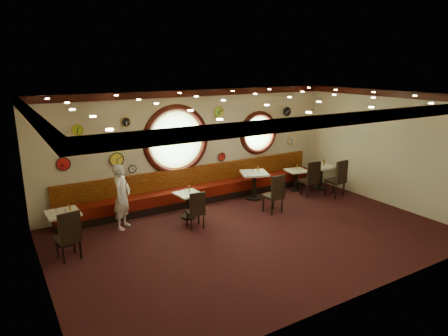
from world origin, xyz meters
TOP-DOWN VIEW (x-y plane):
  - floor at (0.00, 0.00)m, footprint 9.00×6.00m
  - ceiling at (0.00, 0.00)m, footprint 9.00×6.00m
  - wall_back at (0.00, 3.00)m, footprint 9.00×0.02m
  - wall_front at (0.00, -3.00)m, footprint 9.00×0.02m
  - wall_left at (-4.50, 0.00)m, footprint 0.02×6.00m
  - wall_right at (4.50, 0.00)m, footprint 0.02×6.00m
  - molding_back at (0.00, 2.95)m, footprint 9.00×0.10m
  - molding_front at (0.00, -2.95)m, footprint 9.00×0.10m
  - molding_left at (-4.45, 0.00)m, footprint 0.10×6.00m
  - molding_right at (4.45, 0.00)m, footprint 0.10×6.00m
  - banquette_base at (0.00, 2.72)m, footprint 8.00×0.55m
  - banquette_seat at (0.00, 2.72)m, footprint 8.00×0.55m
  - banquette_back at (0.00, 2.94)m, footprint 8.00×0.10m
  - porthole_left_glass at (-0.60, 3.00)m, footprint 1.66×0.02m
  - porthole_left_frame at (-0.60, 2.98)m, footprint 1.98×0.18m
  - porthole_left_ring at (-0.60, 2.95)m, footprint 1.61×0.03m
  - porthole_right_glass at (2.20, 3.00)m, footprint 1.10×0.02m
  - porthole_right_frame at (2.20, 2.98)m, footprint 1.38×0.18m
  - porthole_right_ring at (2.20, 2.95)m, footprint 1.09×0.03m
  - wall_clock_0 at (3.55, 2.96)m, footprint 0.34×0.03m
  - wall_clock_1 at (-2.00, 2.96)m, footprint 0.24×0.03m
  - wall_clock_2 at (-1.90, 2.96)m, footprint 0.20×0.03m
  - wall_clock_3 at (3.30, 2.96)m, footprint 0.28×0.03m
  - wall_clock_4 at (-3.20, 2.96)m, footprint 0.26×0.03m
  - wall_clock_5 at (1.35, 2.96)m, footprint 0.22×0.03m
  - wall_clock_6 at (-2.30, 2.96)m, footprint 0.36×0.03m
  - wall_clock_7 at (-3.60, 2.96)m, footprint 0.32×0.03m
  - wall_clock_8 at (0.85, 2.96)m, footprint 0.24×0.03m
  - wall_clock_9 at (0.75, 2.96)m, footprint 0.30×0.03m
  - table_a at (-3.88, 1.80)m, footprint 0.71×0.71m
  - table_b at (-0.84, 1.79)m, footprint 0.67×0.67m
  - table_c at (1.49, 2.15)m, footprint 0.96×0.96m
  - table_d at (3.11, 2.15)m, footprint 0.71×0.71m
  - table_e at (3.90, 1.88)m, footprint 0.73×0.73m
  - chair_a at (-3.93, 0.94)m, footprint 0.51×0.51m
  - chair_b at (-0.99, 1.05)m, footprint 0.43×0.43m
  - chair_c at (1.29, 0.89)m, footprint 0.47×0.47m
  - chair_d at (3.08, 1.45)m, footprint 0.49×0.49m
  - chair_e at (3.73, 0.99)m, footprint 0.52×0.52m
  - condiment_a_salt at (-4.01, 1.87)m, footprint 0.03×0.03m
  - condiment_b_salt at (-0.88, 1.87)m, footprint 0.04×0.04m
  - condiment_c_salt at (1.41, 2.15)m, footprint 0.04×0.04m
  - condiment_d_salt at (3.00, 2.19)m, footprint 0.03×0.03m
  - condiment_a_pepper at (-3.83, 1.75)m, footprint 0.03×0.03m
  - condiment_b_pepper at (-0.81, 1.81)m, footprint 0.04×0.04m
  - condiment_c_pepper at (1.56, 2.05)m, footprint 0.03×0.03m
  - condiment_d_pepper at (3.13, 2.16)m, footprint 0.04×0.04m
  - condiment_a_bottle at (-3.73, 1.83)m, footprint 0.05×0.05m
  - condiment_b_bottle at (-0.76, 1.89)m, footprint 0.05×0.05m
  - condiment_c_bottle at (1.64, 2.18)m, footprint 0.05×0.05m
  - condiment_d_bottle at (3.19, 2.23)m, footprint 0.05×0.05m
  - condiment_e_salt at (3.87, 1.97)m, footprint 0.04×0.04m
  - condiment_e_pepper at (3.96, 1.87)m, footprint 0.03×0.03m
  - condiment_e_bottle at (4.05, 1.93)m, footprint 0.06×0.06m
  - waiter at (-2.49, 2.02)m, footprint 0.67×0.69m

SIDE VIEW (x-z plane):
  - floor at x=0.00m, z-range 0.00..0.00m
  - banquette_base at x=0.00m, z-range 0.00..0.20m
  - banquette_seat at x=0.00m, z-range 0.20..0.50m
  - table_d at x=3.11m, z-range 0.09..0.75m
  - table_b at x=-0.84m, z-range 0.09..0.77m
  - table_a at x=-3.88m, z-range 0.10..0.85m
  - table_e at x=3.90m, z-range 0.10..0.85m
  - table_c at x=1.49m, z-range 0.11..0.92m
  - chair_b at x=-0.99m, z-range 0.25..0.83m
  - chair_a at x=-3.93m, z-range 0.28..0.93m
  - chair_c at x=1.29m, z-range 0.28..0.94m
  - chair_d at x=3.08m, z-range 0.29..0.96m
  - chair_e at x=3.73m, z-range 0.30..1.00m
  - condiment_d_salt at x=3.00m, z-range 0.66..0.76m
  - condiment_d_pepper at x=3.13m, z-range 0.66..0.77m
  - condiment_b_salt at x=-0.88m, z-range 0.68..0.78m
  - condiment_b_pepper at x=-0.81m, z-range 0.68..0.79m
  - condiment_d_bottle at x=3.19m, z-range 0.66..0.83m
  - condiment_b_bottle at x=-0.76m, z-range 0.68..0.82m
  - banquette_back at x=0.00m, z-range 0.48..1.02m
  - condiment_a_pepper at x=-3.83m, z-range 0.75..0.84m
  - condiment_a_salt at x=-4.01m, z-range 0.75..0.84m
  - condiment_e_pepper at x=3.96m, z-range 0.76..0.84m
  - waiter at x=-2.49m, z-range 0.00..1.60m
  - condiment_e_salt at x=3.87m, z-range 0.76..0.86m
  - condiment_a_bottle at x=-3.73m, z-range 0.75..0.90m
  - condiment_e_bottle at x=4.05m, z-range 0.76..0.93m
  - condiment_c_pepper at x=1.56m, z-range 0.82..0.91m
  - condiment_c_salt at x=1.41m, z-range 0.82..0.93m
  - condiment_c_bottle at x=1.64m, z-range 0.82..0.96m
  - wall_clock_2 at x=-1.90m, z-range 1.10..1.30m
  - wall_clock_8 at x=0.85m, z-range 1.08..1.32m
  - wall_clock_0 at x=3.55m, z-range 1.28..1.62m
  - wall_clock_6 at x=-2.30m, z-range 1.32..1.68m
  - wall_clock_7 at x=-3.60m, z-range 1.39..1.71m
  - wall_back at x=0.00m, z-range 0.00..3.20m
  - wall_front at x=0.00m, z-range 0.00..3.20m
  - wall_left at x=-4.50m, z-range 0.00..3.20m
  - wall_right at x=4.50m, z-range 0.00..3.20m
  - porthole_right_ring at x=2.20m, z-range 1.26..2.34m
  - porthole_right_glass at x=2.20m, z-range 1.25..2.35m
  - porthole_right_frame at x=2.20m, z-range 1.11..2.49m
  - porthole_left_glass at x=-0.60m, z-range 1.02..2.68m
  - porthole_left_frame at x=-0.60m, z-range 0.86..2.84m
  - porthole_left_ring at x=-0.60m, z-range 1.04..2.66m
  - wall_clock_5 at x=1.35m, z-range 1.84..2.06m
  - wall_clock_4 at x=-3.20m, z-range 2.22..2.48m
  - wall_clock_3 at x=3.30m, z-range 2.26..2.54m
  - wall_clock_1 at x=-2.00m, z-range 2.33..2.57m
  - wall_clock_9 at x=0.75m, z-range 2.40..2.70m
  - molding_back at x=0.00m, z-range 3.02..3.20m
  - molding_front at x=0.00m, z-range 3.02..3.20m
  - molding_left at x=-4.45m, z-range 3.02..3.20m
  - molding_right at x=4.45m, z-range 3.02..3.20m
  - ceiling at x=0.00m, z-range 3.19..3.21m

